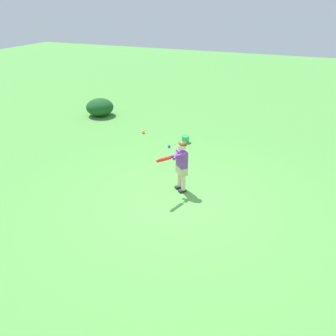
{
  "coord_description": "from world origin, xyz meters",
  "views": [
    {
      "loc": [
        -5.33,
        -2.02,
        3.62
      ],
      "look_at": [
        0.5,
        0.38,
        0.45
      ],
      "focal_mm": 36.73,
      "sensor_mm": 36.0,
      "label": 1
    }
  ],
  "objects": [
    {
      "name": "play_ball_near_batter",
      "position": [
        2.47,
        1.16,
        0.04
      ],
      "size": [
        0.07,
        0.07,
        0.07
      ],
      "primitive_type": "sphere",
      "color": "blue",
      "rests_on": "ground"
    },
    {
      "name": "child_batter",
      "position": [
        0.47,
        0.1,
        0.65
      ],
      "size": [
        0.75,
        0.45,
        1.08
      ],
      "color": "#232328",
      "rests_on": "ground"
    },
    {
      "name": "toy_bucket",
      "position": [
        2.97,
        0.88,
        0.1
      ],
      "size": [
        0.22,
        0.22,
        0.19
      ],
      "color": "green",
      "rests_on": "ground"
    },
    {
      "name": "shrub_left_background",
      "position": [
        4.12,
        4.34,
        0.28
      ],
      "size": [
        0.9,
        0.9,
        0.57
      ],
      "primitive_type": "ellipsoid",
      "color": "#194C1E",
      "rests_on": "ground"
    },
    {
      "name": "ground_plane",
      "position": [
        0.0,
        0.0,
        0.0
      ],
      "size": [
        40.0,
        40.0,
        0.0
      ],
      "primitive_type": "plane",
      "color": "#519942"
    },
    {
      "name": "play_ball_far_left",
      "position": [
        3.16,
        2.27,
        0.05
      ],
      "size": [
        0.1,
        0.1,
        0.1
      ],
      "primitive_type": "sphere",
      "color": "yellow",
      "rests_on": "ground"
    }
  ]
}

